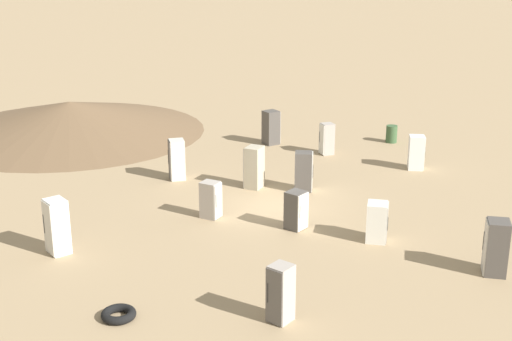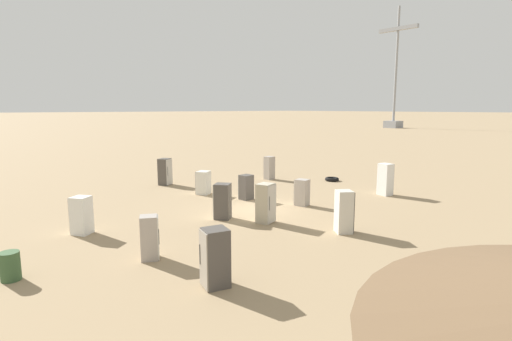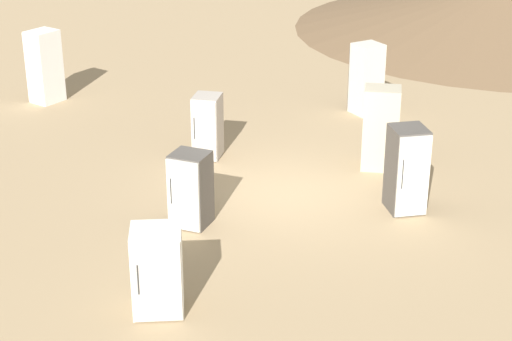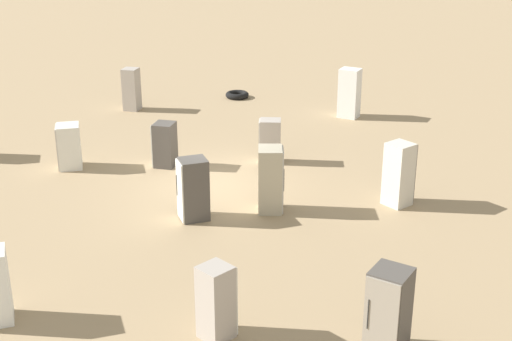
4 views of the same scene
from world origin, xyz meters
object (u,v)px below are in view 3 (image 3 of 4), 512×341
object	(u,v)px
discarded_fridge_11	(157,271)
discarded_fridge_10	(191,189)
discarded_fridge_1	(407,170)
discarded_fridge_3	(381,128)
discarded_fridge_6	(366,79)
discarded_fridge_8	(44,66)
discarded_fridge_2	(207,126)

from	to	relation	value
discarded_fridge_11	discarded_fridge_10	bearing A→B (deg)	-100.03
discarded_fridge_1	discarded_fridge_11	world-z (taller)	discarded_fridge_1
discarded_fridge_1	discarded_fridge_3	world-z (taller)	discarded_fridge_3
discarded_fridge_6	discarded_fridge_3	bearing A→B (deg)	-122.34
discarded_fridge_3	discarded_fridge_8	distance (m)	9.50
discarded_fridge_1	discarded_fridge_10	distance (m)	4.22
discarded_fridge_3	discarded_fridge_8	size ratio (longest dim) A/B	0.95
discarded_fridge_10	discarded_fridge_2	bearing A→B (deg)	-70.25
discarded_fridge_3	discarded_fridge_11	distance (m)	7.21
discarded_fridge_2	discarded_fridge_3	bearing A→B (deg)	-177.71
discarded_fridge_2	discarded_fridge_11	xyz separation A→B (m)	(5.94, 2.51, -0.01)
discarded_fridge_2	discarded_fridge_11	bearing A→B (deg)	97.51
discarded_fridge_2	discarded_fridge_10	xyz separation A→B (m)	(3.10, 1.41, 0.00)
discarded_fridge_2	discarded_fridge_11	size ratio (longest dim) A/B	1.01
discarded_fridge_3	discarded_fridge_1	bearing A→B (deg)	-75.47
discarded_fridge_8	discarded_fridge_1	bearing A→B (deg)	-92.12
discarded_fridge_6	discarded_fridge_11	distance (m)	10.41
discarded_fridge_2	discarded_fridge_3	size ratio (longest dim) A/B	0.79
discarded_fridge_8	discarded_fridge_3	bearing A→B (deg)	-82.70
discarded_fridge_6	discarded_fridge_8	distance (m)	8.51
discarded_fridge_6	discarded_fridge_10	size ratio (longest dim) A/B	1.26
discarded_fridge_6	discarded_fridge_8	bearing A→B (deg)	143.30
discarded_fridge_2	discarded_fridge_3	xyz separation A→B (m)	(-1.17, 3.67, 0.19)
discarded_fridge_2	discarded_fridge_8	xyz separation A→B (m)	(-1.46, -5.82, 0.25)
discarded_fridge_11	discarded_fridge_2	bearing A→B (deg)	-98.22
discarded_fridge_3	discarded_fridge_6	size ratio (longest dim) A/B	1.00
discarded_fridge_6	discarded_fridge_2	bearing A→B (deg)	-172.98
discarded_fridge_6	discarded_fridge_11	xyz separation A→B (m)	(10.40, 0.37, -0.20)
discarded_fridge_10	discarded_fridge_11	xyz separation A→B (m)	(2.84, 1.10, -0.01)
discarded_fridge_10	discarded_fridge_3	bearing A→B (deg)	-122.62
discarded_fridge_3	discarded_fridge_6	distance (m)	3.63
discarded_fridge_2	discarded_fridge_10	world-z (taller)	discarded_fridge_10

